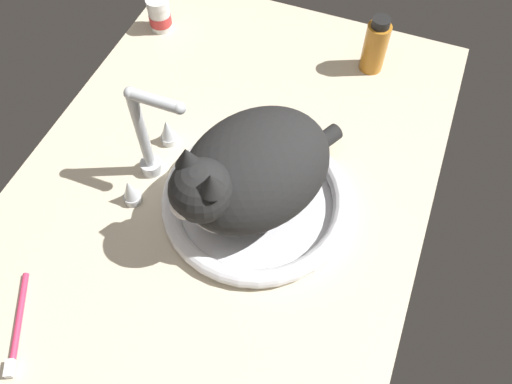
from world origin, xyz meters
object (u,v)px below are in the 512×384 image
Objects in this scene: cat at (248,173)px; faucet at (149,143)px; pill_bottle at (160,15)px; sink_basin at (256,200)px; amber_bottle at (375,46)px; toothbrush at (18,326)px.

faucet is at bearing 85.63° from cat.
pill_bottle is (36.92, 17.54, -4.87)cm from faucet.
amber_bottle reaches higher than sink_basin.
sink_basin is 1.56× the size of faucet.
amber_bottle is at bearing -84.21° from pill_bottle.
amber_bottle reaches higher than pill_bottle.
cat is (-1.49, -19.46, 2.95)cm from faucet.
faucet reaches higher than toothbrush.
cat reaches higher than faucet.
pill_bottle is 0.61× the size of amber_bottle.
faucet is at bearing 90.00° from sink_basin.
faucet reaches higher than sink_basin.
cat is 2.76× the size of amber_bottle.
toothbrush is (-34.78, 26.56, -0.81)cm from sink_basin.
pill_bottle is at bearing 95.79° from amber_bottle.
pill_bottle is at bearing 8.90° from toothbrush.
amber_bottle is 0.83× the size of toothbrush.
cat is at bearing -37.75° from toothbrush.
cat reaches higher than sink_basin.
pill_bottle is at bearing 25.41° from faucet.
toothbrush is at bearing 142.63° from sink_basin.
cat is 45.08cm from amber_bottle.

